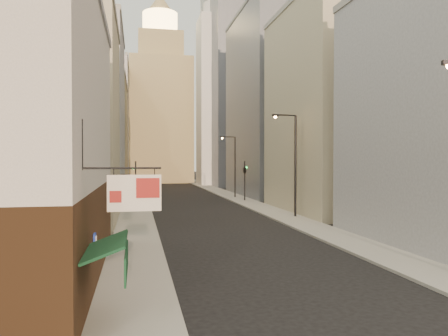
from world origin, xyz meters
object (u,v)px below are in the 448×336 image
clock_tower (160,106)px  streetlamp_far (234,163)px  traffic_light_left (136,177)px  white_tower (218,94)px  traffic_light_right (245,170)px  streetlamp_mid (293,159)px

clock_tower → streetlamp_far: clock_tower is taller
clock_tower → traffic_light_left: clock_tower is taller
clock_tower → streetlamp_far: bearing=-80.9°
white_tower → traffic_light_right: size_ratio=8.30×
white_tower → streetlamp_mid: (-2.90, -51.87, -13.40)m
traffic_light_left → traffic_light_right: size_ratio=1.00×
clock_tower → white_tower: 17.83m
streetlamp_far → traffic_light_right: size_ratio=1.65×
streetlamp_far → traffic_light_right: 4.71m
white_tower → traffic_light_right: (-3.33, -36.06, -14.68)m
traffic_light_right → clock_tower: bearing=-63.4°
streetlamp_far → streetlamp_mid: bearing=-94.8°
streetlamp_far → traffic_light_left: size_ratio=1.65×
clock_tower → traffic_light_left: (-5.54, -54.42, -14.29)m
streetlamp_mid → clock_tower: bearing=86.5°
streetlamp_mid → white_tower: bearing=76.3°
clock_tower → white_tower: (11.00, -14.00, 0.97)m
clock_tower → streetlamp_mid: (8.10, -65.87, -12.43)m
white_tower → streetlamp_mid: 53.65m
white_tower → traffic_light_right: white_tower is taller
streetlamp_mid → streetlamp_far: size_ratio=1.10×
clock_tower → traffic_light_right: clock_tower is taller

